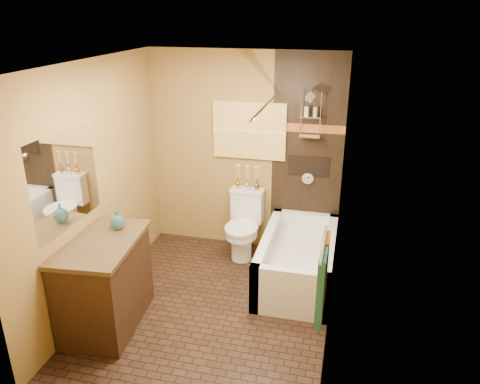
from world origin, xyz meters
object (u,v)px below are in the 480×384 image
(bathtub, at_px, (297,263))
(vanity, at_px, (105,283))
(sunset_painting, at_px, (249,131))
(toilet, at_px, (244,225))

(bathtub, bearing_deg, vanity, -144.65)
(vanity, bearing_deg, sunset_painting, 57.87)
(vanity, bearing_deg, toilet, 54.28)
(sunset_painting, height_order, vanity, sunset_painting)
(toilet, bearing_deg, vanity, -119.39)
(sunset_painting, distance_m, vanity, 2.44)
(toilet, height_order, vanity, vanity)
(sunset_painting, relative_size, vanity, 0.82)
(bathtub, bearing_deg, toilet, 148.30)
(toilet, bearing_deg, bathtub, -30.63)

